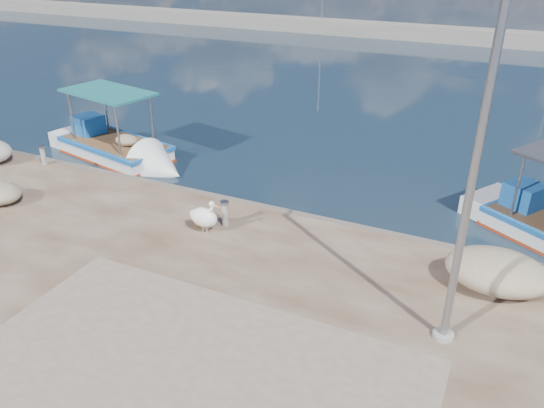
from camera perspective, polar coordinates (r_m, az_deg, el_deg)
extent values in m
plane|color=#162635|center=(12.79, -7.44, -12.24)|extent=(1400.00, 1400.00, 0.00)
cube|color=gray|center=(49.10, 19.16, 16.78)|extent=(120.00, 2.20, 1.20)
cube|color=white|center=(22.57, -16.38, 5.15)|extent=(6.85, 3.46, 1.07)
cube|color=#1958A3|center=(22.41, -16.54, 6.29)|extent=(5.07, 3.15, 0.16)
cube|color=#9A3213|center=(22.59, -16.36, 5.00)|extent=(5.06, 3.13, 0.14)
cube|color=#1958A3|center=(23.55, -19.13, 8.07)|extent=(1.21, 1.21, 0.79)
cube|color=#185C60|center=(21.80, -17.26, 11.42)|extent=(3.95, 2.74, 0.09)
cube|color=#1958A3|center=(17.82, 25.48, 0.83)|extent=(1.36, 1.36, 0.77)
cylinder|color=tan|center=(15.18, -7.44, -2.52)|extent=(0.03, 0.03, 0.27)
cylinder|color=tan|center=(15.11, -7.03, -2.64)|extent=(0.03, 0.03, 0.27)
ellipsoid|color=white|center=(14.98, -7.31, -1.43)|extent=(0.84, 0.56, 0.57)
cylinder|color=white|center=(14.71, -6.60, -0.69)|extent=(0.19, 0.12, 0.49)
sphere|color=white|center=(14.59, -6.52, 0.01)|extent=(0.16, 0.16, 0.16)
cone|color=#E48258|center=(14.51, -5.91, -0.30)|extent=(0.39, 0.12, 0.12)
cylinder|color=gray|center=(10.21, 20.63, 1.84)|extent=(0.16, 0.16, 7.00)
cylinder|color=gray|center=(11.99, 17.93, -13.25)|extent=(0.44, 0.44, 0.10)
cylinder|color=gray|center=(15.33, -5.09, -1.06)|extent=(0.19, 0.19, 0.74)
cylinder|color=gray|center=(15.16, -5.14, 0.18)|extent=(0.25, 0.25, 0.06)
cylinder|color=gray|center=(21.21, -23.39, 4.80)|extent=(0.17, 0.17, 0.68)
cylinder|color=gray|center=(21.10, -23.56, 5.65)|extent=(0.23, 0.23, 0.06)
imported|color=#33722D|center=(15.41, -7.85, -1.52)|extent=(0.51, 0.45, 0.52)
ellipsoid|color=#C3B291|center=(13.65, 23.05, -6.68)|extent=(2.39, 1.71, 0.94)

